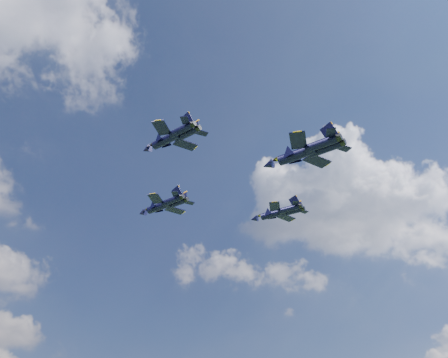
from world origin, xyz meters
TOP-DOWN VIEW (x-y plane):
  - jet_lead at (-0.65, 12.55)m, footprint 10.52×14.47m
  - jet_left at (-11.84, -10.47)m, footprint 10.18×13.89m
  - jet_right at (22.75, 1.21)m, footprint 10.14×13.91m
  - jet_slot at (11.45, -19.10)m, footprint 12.94×17.88m

SIDE VIEW (x-z plane):
  - jet_left at x=-11.84m, z-range 54.53..57.81m
  - jet_lead at x=-0.65m, z-range 54.75..58.17m
  - jet_right at x=22.75m, z-range 55.24..58.56m
  - jet_slot at x=11.45m, z-range 55.23..59.46m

